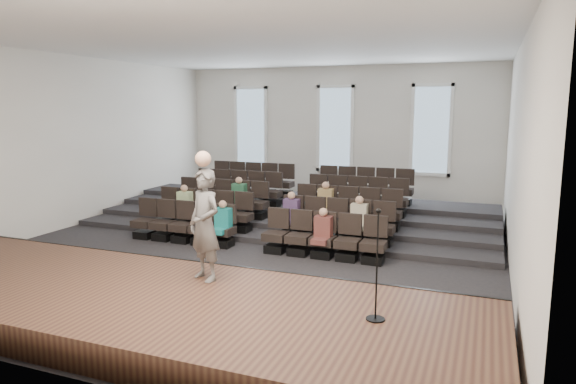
# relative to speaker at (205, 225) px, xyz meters

# --- Properties ---
(ground) EXTENTS (14.00, 14.00, 0.00)m
(ground) POSITION_rel_speaker_xyz_m (-0.91, 4.20, -1.48)
(ground) COLOR black
(ground) RESTS_ON ground
(ceiling) EXTENTS (12.00, 14.00, 0.02)m
(ceiling) POSITION_rel_speaker_xyz_m (-0.91, 4.20, 3.53)
(ceiling) COLOR white
(ceiling) RESTS_ON ground
(wall_back) EXTENTS (12.00, 0.04, 5.00)m
(wall_back) POSITION_rel_speaker_xyz_m (-0.91, 11.22, 1.02)
(wall_back) COLOR white
(wall_back) RESTS_ON ground
(wall_front) EXTENTS (12.00, 0.04, 5.00)m
(wall_front) POSITION_rel_speaker_xyz_m (-0.91, -2.82, 1.02)
(wall_front) COLOR white
(wall_front) RESTS_ON ground
(wall_left) EXTENTS (0.04, 14.00, 5.00)m
(wall_left) POSITION_rel_speaker_xyz_m (-6.93, 4.20, 1.02)
(wall_left) COLOR white
(wall_left) RESTS_ON ground
(wall_right) EXTENTS (0.04, 14.00, 5.00)m
(wall_right) POSITION_rel_speaker_xyz_m (5.11, 4.20, 1.02)
(wall_right) COLOR white
(wall_right) RESTS_ON ground
(stage) EXTENTS (11.80, 3.60, 0.50)m
(stage) POSITION_rel_speaker_xyz_m (-0.91, -0.90, -1.23)
(stage) COLOR #4D3221
(stage) RESTS_ON ground
(stage_lip) EXTENTS (11.80, 0.06, 0.52)m
(stage_lip) POSITION_rel_speaker_xyz_m (-0.91, 0.87, -1.23)
(stage_lip) COLOR black
(stage_lip) RESTS_ON ground
(risers) EXTENTS (11.80, 4.80, 0.60)m
(risers) POSITION_rel_speaker_xyz_m (-0.91, 7.37, -1.29)
(risers) COLOR black
(risers) RESTS_ON ground
(seating_rows) EXTENTS (6.80, 4.70, 1.67)m
(seating_rows) POSITION_rel_speaker_xyz_m (-0.91, 5.74, -0.80)
(seating_rows) COLOR black
(seating_rows) RESTS_ON ground
(windows) EXTENTS (8.44, 0.10, 3.24)m
(windows) POSITION_rel_speaker_xyz_m (-0.91, 11.15, 1.22)
(windows) COLOR white
(windows) RESTS_ON wall_back
(audience) EXTENTS (5.45, 2.64, 1.10)m
(audience) POSITION_rel_speaker_xyz_m (-0.63, 4.65, -0.65)
(audience) COLOR #1A8280
(audience) RESTS_ON seating_rows
(speaker) EXTENTS (0.84, 0.72, 1.96)m
(speaker) POSITION_rel_speaker_xyz_m (0.00, 0.00, 0.00)
(speaker) COLOR #5E5B59
(speaker) RESTS_ON stage
(mic_stand) EXTENTS (0.27, 0.27, 1.62)m
(mic_stand) POSITION_rel_speaker_xyz_m (3.15, -0.64, -0.50)
(mic_stand) COLOR black
(mic_stand) RESTS_ON stage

